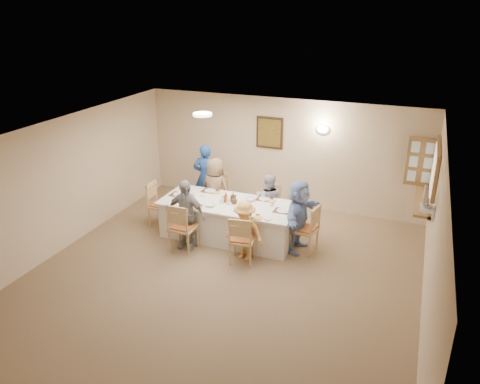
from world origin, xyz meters
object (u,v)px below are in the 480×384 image
at_px(chair_back_left, 218,197).
at_px(caregiver, 206,177).
at_px(chair_back_right, 270,206).
at_px(diner_front_left, 186,214).
at_px(diner_right_end, 299,216).
at_px(condiment_ketchup, 226,197).
at_px(diner_back_left, 215,189).
at_px(chair_front_left, 183,226).
at_px(diner_front_right, 245,231).
at_px(diner_back_right, 268,202).
at_px(chair_right_end, 305,228).
at_px(desk_fan, 427,199).
at_px(dining_table, 229,220).
at_px(chair_front_right, 242,238).
at_px(serving_hatch, 435,176).
at_px(chair_left_end, 161,204).

height_order(chair_back_left, caregiver, caregiver).
height_order(chair_back_right, diner_front_left, diner_front_left).
height_order(diner_right_end, condiment_ketchup, diner_right_end).
bearing_deg(diner_back_left, chair_front_left, 97.76).
distance_m(diner_front_right, condiment_ketchup, 1.00).
bearing_deg(diner_back_right, chair_right_end, 133.25).
relative_size(desk_fan, dining_table, 0.11).
relative_size(diner_front_left, diner_front_right, 1.22).
relative_size(dining_table, chair_back_right, 3.03).
xyz_separation_m(chair_front_right, diner_back_left, (-1.20, 1.48, 0.23)).
xyz_separation_m(desk_fan, dining_table, (-3.57, 0.41, -1.17)).
distance_m(serving_hatch, diner_right_end, 2.57).
xyz_separation_m(chair_right_end, caregiver, (-2.60, 1.15, 0.28)).
xyz_separation_m(chair_back_left, chair_left_end, (-0.95, -0.80, -0.01)).
relative_size(diner_back_right, condiment_ketchup, 5.69).
bearing_deg(desk_fan, diner_back_left, 165.29).
bearing_deg(chair_right_end, chair_front_left, -59.49).
height_order(dining_table, condiment_ketchup, condiment_ketchup).
bearing_deg(chair_left_end, diner_front_left, -128.29).
height_order(chair_front_right, chair_left_end, chair_left_end).
distance_m(dining_table, diner_back_left, 0.96).
bearing_deg(desk_fan, chair_back_right, 157.74).
distance_m(chair_back_right, diner_back_left, 1.23).
bearing_deg(diner_right_end, chair_front_left, 118.62).
bearing_deg(diner_front_left, chair_back_left, 91.91).
bearing_deg(chair_back_right, chair_back_left, 174.25).
distance_m(dining_table, condiment_ketchup, 0.49).
relative_size(serving_hatch, diner_back_left, 1.07).
bearing_deg(chair_front_left, condiment_ketchup, -123.79).
bearing_deg(serving_hatch, diner_back_left, -176.57).
distance_m(desk_fan, chair_back_right, 3.39).
distance_m(dining_table, chair_back_left, 1.01).
relative_size(desk_fan, chair_front_right, 0.32).
height_order(chair_front_right, diner_right_end, diner_right_end).
bearing_deg(diner_back_right, diner_back_left, -11.15).
relative_size(serving_hatch, diner_back_right, 1.24).
relative_size(chair_back_left, diner_front_right, 0.86).
bearing_deg(chair_right_end, diner_back_left, -97.45).
bearing_deg(chair_right_end, chair_back_left, -100.31).
height_order(diner_back_left, condiment_ketchup, diner_back_left).
bearing_deg(diner_front_right, dining_table, 137.98).
distance_m(chair_back_left, chair_right_end, 2.29).
distance_m(chair_back_left, diner_front_left, 1.49).
xyz_separation_m(diner_front_left, diner_front_right, (1.20, 0.00, -0.12)).
bearing_deg(caregiver, desk_fan, 145.00).
distance_m(diner_back_left, diner_front_right, 1.82).
height_order(desk_fan, condiment_ketchup, desk_fan).
distance_m(chair_left_end, caregiver, 1.29).
relative_size(chair_right_end, diner_front_left, 0.69).
relative_size(diner_right_end, caregiver, 0.93).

